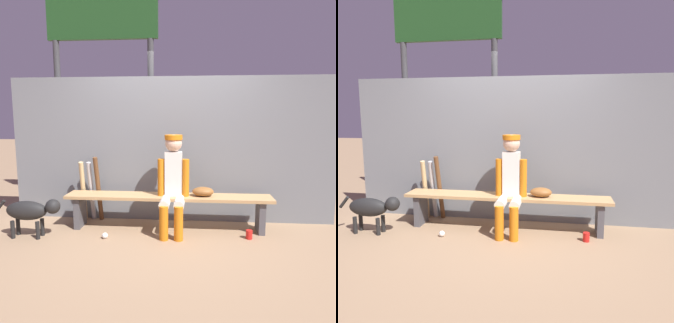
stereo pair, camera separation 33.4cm
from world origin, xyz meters
TOP-DOWN VIEW (x-y plane):
  - ground_plane at (0.00, 0.00)m, footprint 30.00×30.00m
  - chainlink_fence at (0.00, 0.39)m, footprint 4.57×0.03m
  - dugout_bench at (0.00, 0.00)m, footprint 2.71×0.36m
  - player_seated at (0.07, -0.11)m, footprint 0.41×0.55m
  - baseball_glove at (0.46, 0.00)m, footprint 0.28×0.20m
  - bat_wood_dark at (-1.01, 0.22)m, footprint 0.09×0.25m
  - bat_aluminum_silver at (-1.13, 0.27)m, footprint 0.07×0.21m
  - bat_wood_natural at (-1.23, 0.24)m, footprint 0.10×0.26m
  - baseball at (-0.75, -0.40)m, footprint 0.07×0.07m
  - cup_on_ground at (1.02, -0.26)m, footprint 0.08×0.08m
  - cup_on_bench at (0.07, -0.02)m, footprint 0.08×0.08m
  - scoreboard at (-1.08, 1.08)m, footprint 2.05×0.27m
  - dog at (-1.66, -0.43)m, footprint 0.84×0.20m

SIDE VIEW (x-z plane):
  - ground_plane at x=0.00m, z-range 0.00..0.00m
  - baseball at x=-0.75m, z-range 0.00..0.07m
  - cup_on_ground at x=1.02m, z-range 0.00..0.11m
  - dog at x=-1.66m, z-range 0.09..0.58m
  - dugout_bench at x=0.00m, z-range 0.13..0.60m
  - bat_aluminum_silver at x=-1.13m, z-range 0.00..0.86m
  - bat_wood_natural at x=-1.23m, z-range 0.00..0.87m
  - bat_wood_dark at x=-1.01m, z-range 0.00..0.94m
  - cup_on_bench at x=0.07m, z-range 0.46..0.57m
  - baseball_glove at x=0.46m, z-range 0.46..0.58m
  - player_seated at x=0.07m, z-range 0.05..1.31m
  - chainlink_fence at x=0.00m, z-range 0.00..2.04m
  - scoreboard at x=-1.08m, z-range 0.75..4.55m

